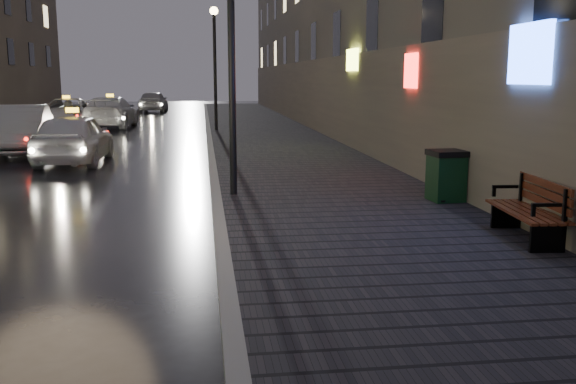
# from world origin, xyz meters

# --- Properties ---
(ground) EXTENTS (120.00, 120.00, 0.00)m
(ground) POSITION_xyz_m (0.00, 0.00, 0.00)
(ground) COLOR black
(ground) RESTS_ON ground
(sidewalk) EXTENTS (4.60, 58.00, 0.15)m
(sidewalk) POSITION_xyz_m (3.90, 21.00, 0.07)
(sidewalk) COLOR black
(sidewalk) RESTS_ON ground
(curb) EXTENTS (0.20, 58.00, 0.15)m
(curb) POSITION_xyz_m (1.50, 21.00, 0.07)
(curb) COLOR slate
(curb) RESTS_ON ground
(lamp_near) EXTENTS (0.36, 0.36, 5.28)m
(lamp_near) POSITION_xyz_m (1.85, 6.00, 3.49)
(lamp_near) COLOR black
(lamp_near) RESTS_ON sidewalk
(lamp_far) EXTENTS (0.36, 0.36, 5.28)m
(lamp_far) POSITION_xyz_m (1.85, 22.00, 3.49)
(lamp_far) COLOR black
(lamp_far) RESTS_ON sidewalk
(bench) EXTENTS (0.73, 1.76, 0.88)m
(bench) POSITION_xyz_m (5.92, 1.83, 0.59)
(bench) COLOR black
(bench) RESTS_ON sidewalk
(trash_bin) EXTENTS (0.67, 0.67, 0.96)m
(trash_bin) POSITION_xyz_m (5.80, 4.81, 0.64)
(trash_bin) COLOR black
(trash_bin) RESTS_ON sidewalk
(taxi_near) EXTENTS (1.84, 4.33, 1.46)m
(taxi_near) POSITION_xyz_m (-2.41, 12.36, 0.73)
(taxi_near) COLOR silver
(taxi_near) RESTS_ON ground
(car_left_mid) EXTENTS (2.19, 4.89, 1.56)m
(car_left_mid) POSITION_xyz_m (-4.60, 14.98, 0.78)
(car_left_mid) COLOR #96979E
(car_left_mid) RESTS_ON ground
(taxi_mid) EXTENTS (2.41, 5.29, 1.50)m
(taxi_mid) POSITION_xyz_m (-3.20, 25.82, 0.75)
(taxi_mid) COLOR silver
(taxi_mid) RESTS_ON ground
(taxi_far) EXTENTS (2.42, 5.12, 1.41)m
(taxi_far) POSITION_xyz_m (-5.41, 26.54, 0.71)
(taxi_far) COLOR #BBBAC1
(taxi_far) RESTS_ON ground
(car_far) EXTENTS (1.99, 4.44, 1.48)m
(car_far) POSITION_xyz_m (-2.16, 39.79, 0.74)
(car_far) COLOR #929299
(car_far) RESTS_ON ground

